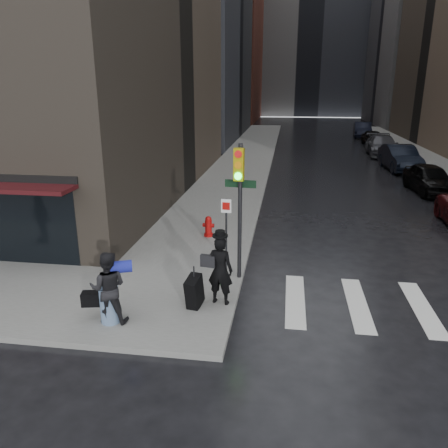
{
  "coord_description": "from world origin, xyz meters",
  "views": [
    {
      "loc": [
        3.14,
        -9.58,
        5.43
      ],
      "look_at": [
        1.26,
        3.23,
        1.3
      ],
      "focal_mm": 35.0,
      "sensor_mm": 36.0,
      "label": 1
    }
  ],
  "objects_px": {
    "man_overcoat": "(215,274)",
    "parked_car_1": "(430,179)",
    "man_jeans": "(108,288)",
    "parked_car_4": "(373,138)",
    "fire_hydrant": "(208,227)",
    "parked_car_2": "(400,158)",
    "parked_car_5": "(362,130)",
    "traffic_light": "(238,194)",
    "parked_car_3": "(382,146)"
  },
  "relations": [
    {
      "from": "man_jeans",
      "to": "parked_car_4",
      "type": "distance_m",
      "value": 36.63
    },
    {
      "from": "man_jeans",
      "to": "fire_hydrant",
      "type": "xyz_separation_m",
      "value": [
        1.19,
        6.3,
        -0.53
      ]
    },
    {
      "from": "parked_car_2",
      "to": "parked_car_5",
      "type": "height_order",
      "value": "parked_car_2"
    },
    {
      "from": "parked_car_1",
      "to": "parked_car_3",
      "type": "relative_size",
      "value": 0.8
    },
    {
      "from": "man_overcoat",
      "to": "parked_car_3",
      "type": "xyz_separation_m",
      "value": [
        9.14,
        26.98,
        -0.18
      ]
    },
    {
      "from": "man_overcoat",
      "to": "parked_car_2",
      "type": "bearing_deg",
      "value": -104.05
    },
    {
      "from": "man_jeans",
      "to": "parked_car_4",
      "type": "bearing_deg",
      "value": -120.64
    },
    {
      "from": "fire_hydrant",
      "to": "parked_car_1",
      "type": "xyz_separation_m",
      "value": [
        10.18,
        8.99,
        0.26
      ]
    },
    {
      "from": "man_overcoat",
      "to": "parked_car_3",
      "type": "bearing_deg",
      "value": -98.96
    },
    {
      "from": "parked_car_2",
      "to": "parked_car_3",
      "type": "height_order",
      "value": "parked_car_2"
    },
    {
      "from": "parked_car_2",
      "to": "parked_car_5",
      "type": "distance_m",
      "value": 19.38
    },
    {
      "from": "parked_car_3",
      "to": "parked_car_4",
      "type": "xyz_separation_m",
      "value": [
        0.43,
        6.46,
        -0.1
      ]
    },
    {
      "from": "man_overcoat",
      "to": "traffic_light",
      "type": "relative_size",
      "value": 0.51
    },
    {
      "from": "parked_car_1",
      "to": "parked_car_4",
      "type": "distance_m",
      "value": 19.38
    },
    {
      "from": "parked_car_2",
      "to": "parked_car_4",
      "type": "bearing_deg",
      "value": 84.07
    },
    {
      "from": "man_jeans",
      "to": "parked_car_1",
      "type": "xyz_separation_m",
      "value": [
        11.36,
        15.28,
        -0.27
      ]
    },
    {
      "from": "man_overcoat",
      "to": "fire_hydrant",
      "type": "xyz_separation_m",
      "value": [
        -1.09,
        5.07,
        -0.49
      ]
    },
    {
      "from": "man_overcoat",
      "to": "parked_car_2",
      "type": "height_order",
      "value": "man_overcoat"
    },
    {
      "from": "parked_car_4",
      "to": "parked_car_1",
      "type": "bearing_deg",
      "value": -95.61
    },
    {
      "from": "parked_car_2",
      "to": "parked_car_1",
      "type": "bearing_deg",
      "value": -93.27
    },
    {
      "from": "traffic_light",
      "to": "parked_car_3",
      "type": "xyz_separation_m",
      "value": [
        8.75,
        25.37,
        -1.83
      ]
    },
    {
      "from": "man_overcoat",
      "to": "man_jeans",
      "type": "relative_size",
      "value": 1.13
    },
    {
      "from": "man_jeans",
      "to": "parked_car_3",
      "type": "height_order",
      "value": "man_jeans"
    },
    {
      "from": "parked_car_4",
      "to": "man_overcoat",
      "type": "bearing_deg",
      "value": -110.16
    },
    {
      "from": "traffic_light",
      "to": "fire_hydrant",
      "type": "bearing_deg",
      "value": 117.67
    },
    {
      "from": "man_overcoat",
      "to": "parked_car_1",
      "type": "height_order",
      "value": "man_overcoat"
    },
    {
      "from": "parked_car_1",
      "to": "parked_car_2",
      "type": "xyz_separation_m",
      "value": [
        -0.04,
        6.46,
        0.08
      ]
    },
    {
      "from": "parked_car_4",
      "to": "traffic_light",
      "type": "bearing_deg",
      "value": -110.29
    },
    {
      "from": "parked_car_1",
      "to": "fire_hydrant",
      "type": "bearing_deg",
      "value": -142.64
    },
    {
      "from": "man_jeans",
      "to": "parked_car_3",
      "type": "xyz_separation_m",
      "value": [
        11.41,
        28.2,
        -0.23
      ]
    },
    {
      "from": "parked_car_1",
      "to": "parked_car_2",
      "type": "relative_size",
      "value": 0.87
    },
    {
      "from": "traffic_light",
      "to": "man_jeans",
      "type": "bearing_deg",
      "value": -128.49
    },
    {
      "from": "parked_car_2",
      "to": "parked_car_4",
      "type": "relative_size",
      "value": 1.23
    },
    {
      "from": "man_jeans",
      "to": "parked_car_1",
      "type": "relative_size",
      "value": 0.4
    },
    {
      "from": "man_overcoat",
      "to": "parked_car_1",
      "type": "distance_m",
      "value": 16.75
    },
    {
      "from": "parked_car_2",
      "to": "parked_car_5",
      "type": "relative_size",
      "value": 1.01
    },
    {
      "from": "parked_car_1",
      "to": "parked_car_5",
      "type": "bearing_deg",
      "value": 84.94
    },
    {
      "from": "fire_hydrant",
      "to": "parked_car_5",
      "type": "bearing_deg",
      "value": 73.05
    },
    {
      "from": "parked_car_2",
      "to": "parked_car_4",
      "type": "xyz_separation_m",
      "value": [
        0.52,
        12.92,
        -0.13
      ]
    },
    {
      "from": "man_overcoat",
      "to": "parked_car_3",
      "type": "relative_size",
      "value": 0.36
    },
    {
      "from": "parked_car_2",
      "to": "parked_car_5",
      "type": "bearing_deg",
      "value": 84.97
    },
    {
      "from": "parked_car_4",
      "to": "parked_car_5",
      "type": "distance_m",
      "value": 6.46
    },
    {
      "from": "man_jeans",
      "to": "parked_car_4",
      "type": "relative_size",
      "value": 0.43
    },
    {
      "from": "traffic_light",
      "to": "fire_hydrant",
      "type": "xyz_separation_m",
      "value": [
        -1.47,
        3.47,
        -2.13
      ]
    },
    {
      "from": "fire_hydrant",
      "to": "parked_car_4",
      "type": "distance_m",
      "value": 30.3
    },
    {
      "from": "parked_car_5",
      "to": "parked_car_1",
      "type": "bearing_deg",
      "value": -85.66
    },
    {
      "from": "parked_car_2",
      "to": "parked_car_5",
      "type": "xyz_separation_m",
      "value": [
        0.47,
        19.37,
        -0.01
      ]
    },
    {
      "from": "fire_hydrant",
      "to": "parked_car_1",
      "type": "distance_m",
      "value": 13.58
    },
    {
      "from": "parked_car_3",
      "to": "man_jeans",
      "type": "bearing_deg",
      "value": -109.96
    },
    {
      "from": "traffic_light",
      "to": "parked_car_4",
      "type": "relative_size",
      "value": 0.94
    }
  ]
}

